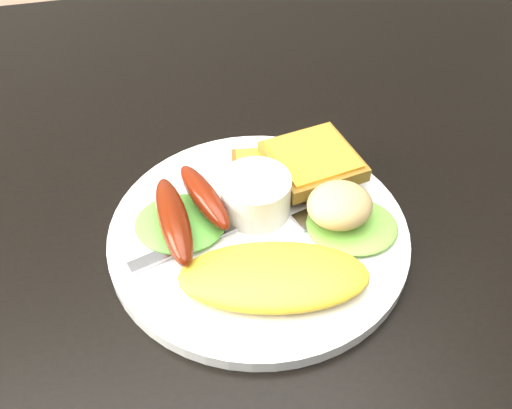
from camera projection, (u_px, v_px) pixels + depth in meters
The scene contains 13 objects.
dining_table at pixel (263, 182), 0.59m from camera, with size 1.20×0.80×0.04m, color black.
dining_chair at pixel (13, 3), 1.46m from camera, with size 0.43×0.43×0.05m, color tan.
plate at pixel (259, 234), 0.51m from camera, with size 0.25×0.25×0.01m, color white.
lettuce_left at pixel (181, 223), 0.50m from camera, with size 0.08×0.07×0.01m, color green.
lettuce_right at pixel (352, 225), 0.50m from camera, with size 0.08×0.07×0.01m, color #70A533.
omelette at pixel (274, 276), 0.46m from camera, with size 0.15×0.07×0.02m, color yellow.
sausage_a at pixel (174, 220), 0.48m from camera, with size 0.02×0.10×0.02m, color maroon.
sausage_b at pixel (204, 196), 0.50m from camera, with size 0.02×0.09×0.02m, color maroon.
ramekin at pixel (256, 195), 0.51m from camera, with size 0.06×0.06×0.04m, color white.
toast_a at pixel (270, 175), 0.54m from camera, with size 0.07×0.07×0.01m, color brown.
toast_b at pixel (313, 161), 0.54m from camera, with size 0.08×0.08×0.01m, color olive.
potato_salad at pixel (340, 205), 0.49m from camera, with size 0.06×0.05×0.03m, color #C7B68E.
fork at pixel (211, 235), 0.50m from camera, with size 0.15×0.01×0.00m, color #ADAFB7.
Camera 1 is at (-0.10, -0.42, 1.13)m, focal length 42.00 mm.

